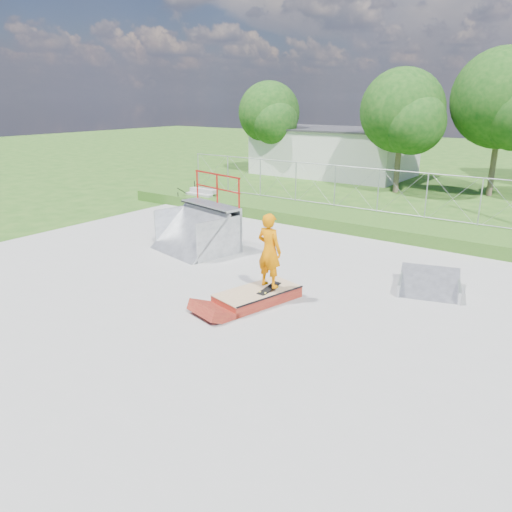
% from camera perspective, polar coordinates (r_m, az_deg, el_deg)
% --- Properties ---
extents(ground, '(120.00, 120.00, 0.00)m').
position_cam_1_polar(ground, '(13.09, -4.62, -5.30)').
color(ground, '#245016').
rests_on(ground, ground).
extents(concrete_pad, '(20.00, 16.00, 0.04)m').
position_cam_1_polar(concrete_pad, '(13.08, -4.63, -5.22)').
color(concrete_pad, '#9A9A97').
rests_on(concrete_pad, ground).
extents(grass_berm, '(24.00, 3.00, 0.50)m').
position_cam_1_polar(grass_berm, '(20.80, 12.50, 3.79)').
color(grass_berm, '#245016').
rests_on(grass_berm, ground).
extents(grind_box, '(1.60, 2.43, 0.33)m').
position_cam_1_polar(grind_box, '(12.99, 0.17, -4.63)').
color(grind_box, maroon).
rests_on(grind_box, concrete_pad).
extents(quarter_pipe, '(2.99, 2.69, 2.58)m').
position_cam_1_polar(quarter_pipe, '(17.12, -7.18, 4.70)').
color(quarter_pipe, gray).
rests_on(quarter_pipe, concrete_pad).
extents(flat_bank_ramp, '(1.97, 2.04, 0.48)m').
position_cam_1_polar(flat_bank_ramp, '(14.43, 19.19, -3.02)').
color(flat_bank_ramp, gray).
rests_on(flat_bank_ramp, concrete_pad).
extents(skateboard, '(0.25, 0.80, 0.13)m').
position_cam_1_polar(skateboard, '(12.92, 1.49, -3.76)').
color(skateboard, black).
rests_on(skateboard, grind_box).
extents(skater, '(0.73, 0.51, 1.92)m').
position_cam_1_polar(skater, '(12.60, 1.53, 0.31)').
color(skater, orange).
rests_on(skater, grind_box).
extents(concrete_stairs, '(1.50, 1.60, 0.80)m').
position_cam_1_polar(concrete_stairs, '(24.66, -6.74, 6.59)').
color(concrete_stairs, '#9A9A97').
rests_on(concrete_stairs, ground).
extents(chain_link_fence, '(20.00, 0.06, 1.80)m').
position_cam_1_polar(chain_link_fence, '(21.47, 13.79, 7.27)').
color(chain_link_fence, '#999DA1').
rests_on(chain_link_fence, grass_berm).
extents(utility_building_flat, '(10.00, 6.00, 3.00)m').
position_cam_1_polar(utility_building_flat, '(35.13, 8.85, 11.62)').
color(utility_building_flat, silver).
rests_on(utility_building_flat, ground).
extents(tree_left_near, '(4.76, 4.48, 6.65)m').
position_cam_1_polar(tree_left_near, '(28.65, 16.69, 15.27)').
color(tree_left_near, brown).
rests_on(tree_left_near, ground).
extents(tree_center, '(5.44, 5.12, 7.60)m').
position_cam_1_polar(tree_center, '(29.39, 26.79, 15.41)').
color(tree_center, brown).
rests_on(tree_center, ground).
extents(tree_left_far, '(4.42, 4.16, 6.18)m').
position_cam_1_polar(tree_left_far, '(35.03, 1.66, 15.80)').
color(tree_left_far, brown).
rests_on(tree_left_far, ground).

